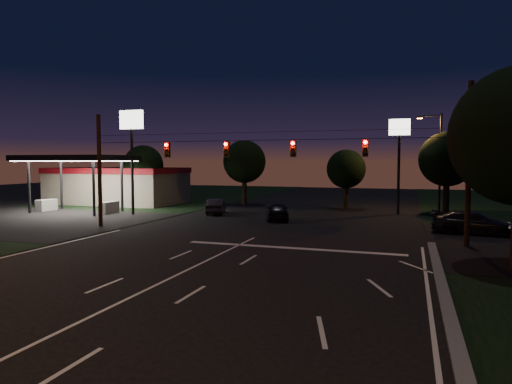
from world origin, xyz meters
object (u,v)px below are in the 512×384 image
at_px(car_oncoming_a, 277,211).
at_px(car_oncoming_b, 216,206).
at_px(utility_pole_right, 466,247).
at_px(car_cross, 474,223).

distance_m(car_oncoming_a, car_oncoming_b, 6.89).
xyz_separation_m(utility_pole_right, car_cross, (0.93, 4.72, 0.75)).
height_order(car_oncoming_a, car_oncoming_b, car_oncoming_a).
xyz_separation_m(car_oncoming_a, car_oncoming_b, (-6.43, 2.49, -0.05)).
bearing_deg(car_cross, utility_pole_right, 174.80).
bearing_deg(car_oncoming_a, car_oncoming_b, -39.12).
relative_size(car_oncoming_a, car_cross, 0.82).
bearing_deg(car_cross, car_oncoming_a, 84.06).
xyz_separation_m(utility_pole_right, car_oncoming_b, (-19.43, 10.13, 0.67)).
xyz_separation_m(car_oncoming_b, car_cross, (20.36, -5.41, 0.08)).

